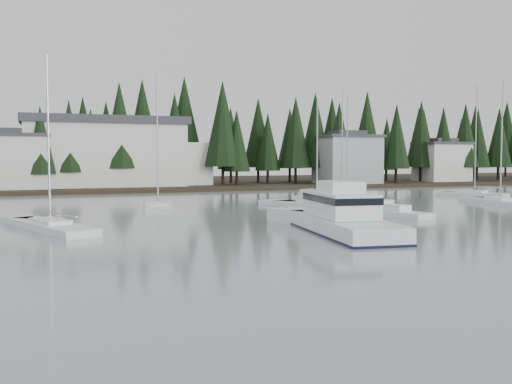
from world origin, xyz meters
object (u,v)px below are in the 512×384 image
sailboat_7 (347,202)px  runabout_1 (396,215)px  sailboat_6 (500,203)px  sailboat_10 (158,210)px  house_east_a (347,158)px  house_west (16,160)px  sailboat_5 (342,193)px  sailboat_8 (317,208)px  house_east_b (442,161)px  cabin_cruiser_center (342,221)px  sailboat_2 (50,229)px  sailboat_0 (475,195)px  harbor_inn (119,153)px

sailboat_7 → runabout_1: 15.68m
sailboat_6 → sailboat_10: bearing=92.8°
house_east_a → sailboat_7: bearing=-119.8°
house_west → runabout_1: 58.04m
sailboat_5 → sailboat_8: bearing=117.1°
house_east_a → sailboat_8: sailboat_8 is taller
house_east_b → sailboat_7: 53.18m
house_east_b → cabin_cruiser_center: (-53.97, -57.36, -3.61)m
sailboat_2 → sailboat_10: size_ratio=0.94×
sailboat_5 → sailboat_10: 32.34m
sailboat_5 → runabout_1: 29.97m
sailboat_0 → sailboat_5: bearing=29.0°
sailboat_5 → house_west: bearing=36.7°
house_east_b → sailboat_5: sailboat_5 is taller
runabout_1 → sailboat_10: bearing=41.3°
house_east_a → sailboat_5: 23.21m
sailboat_2 → house_west: bearing=-16.1°
house_west → sailboat_0: bearing=-28.4°
sailboat_7 → sailboat_8: size_ratio=1.09×
house_east_a → sailboat_8: bearing=-123.5°
house_west → sailboat_0: 63.99m
sailboat_2 → sailboat_10: (9.80, 11.83, 0.02)m
sailboat_5 → sailboat_10: size_ratio=1.10×
house_west → harbor_inn: size_ratio=0.32×
sailboat_2 → house_east_a: bearing=-67.8°
sailboat_2 → runabout_1: sailboat_2 is taller
house_west → sailboat_8: sailboat_8 is taller
sailboat_8 → runabout_1: size_ratio=1.64×
runabout_1 → harbor_inn: bearing=4.2°
house_east_b → sailboat_8: bearing=-139.7°
house_west → cabin_cruiser_center: size_ratio=0.75×
sailboat_0 → sailboat_2: size_ratio=1.18×
sailboat_7 → runabout_1: sailboat_7 is taller
sailboat_2 → cabin_cruiser_center: bearing=-136.5°
sailboat_8 → sailboat_10: bearing=61.4°
sailboat_0 → sailboat_10: (-42.43, -5.47, -0.02)m
sailboat_0 → runabout_1: (-24.50, -18.09, 0.03)m
cabin_cruiser_center → sailboat_7: 26.79m
sailboat_0 → sailboat_6: 12.84m
sailboat_6 → sailboat_8: size_ratio=1.23×
house_east_a → house_east_b: house_east_a is taller
harbor_inn → sailboat_0: sailboat_0 is taller
sailboat_8 → house_east_a: bearing=-50.9°
harbor_inn → sailboat_6: bearing=-52.3°
cabin_cruiser_center → sailboat_2: size_ratio=1.01×
house_east_b → sailboat_5: 40.27m
house_east_a → runabout_1: house_east_a is taller
house_east_b → cabin_cruiser_center: size_ratio=0.75×
house_east_b → harbor_inn: bearing=177.8°
sailboat_2 → sailboat_6: bearing=-103.1°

